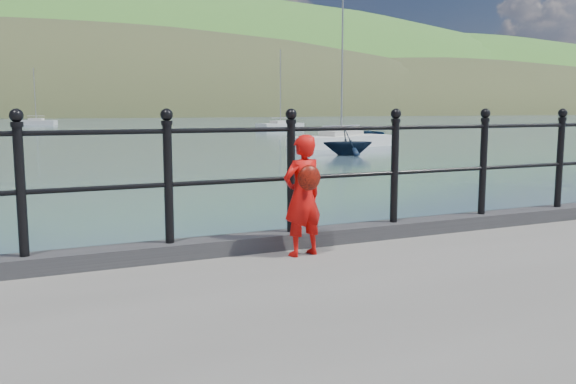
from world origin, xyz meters
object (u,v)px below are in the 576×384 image
launch_navy (348,142)px  sailboat_near (341,142)px  launch_blue (363,133)px  sailboat_deep (36,123)px  railing (232,165)px  sailboat_far (280,126)px  child (303,195)px

launch_navy → sailboat_near: bearing=-13.4°
launch_blue → sailboat_near: 9.17m
sailboat_near → sailboat_deep: sailboat_near is taller
railing → sailboat_near: sailboat_near is taller
sailboat_deep → launch_navy: bearing=-56.0°
launch_blue → sailboat_near: sailboat_near is taller
railing → launch_navy: size_ratio=7.17×
launch_blue → launch_navy: launch_navy is taller
sailboat_far → sailboat_near: bearing=-131.1°
launch_navy → sailboat_far: 38.32m
railing → launch_navy: 25.30m
sailboat_near → sailboat_far: 31.97m
launch_navy → sailboat_deep: sailboat_deep is taller
railing → launch_blue: (22.47, 34.00, -1.31)m
sailboat_deep → child: bearing=-66.8°
sailboat_deep → railing: bearing=-67.2°
child → sailboat_near: sailboat_near is taller
sailboat_near → railing: bearing=-137.6°
railing → launch_navy: (13.69, 21.24, -1.16)m
sailboat_near → child: bearing=-136.5°
sailboat_near → launch_navy: bearing=-132.8°
launch_navy → sailboat_far: bearing=-5.7°
launch_blue → sailboat_far: sailboat_far is taller
launch_blue → sailboat_far: 23.77m
child → launch_navy: (13.14, 21.62, -0.90)m
railing → sailboat_far: (26.15, 57.48, -1.48)m
sailboat_near → sailboat_deep: bearing=87.2°
railing → launch_navy: bearing=57.2°
launch_blue → sailboat_deep: bearing=104.5°
railing → child: 0.71m
railing → sailboat_far: bearing=65.5°
launch_blue → sailboat_near: bearing=-136.1°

